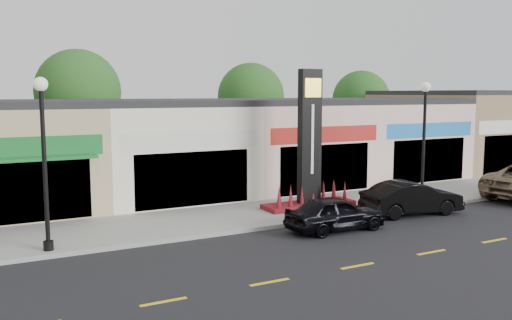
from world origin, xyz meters
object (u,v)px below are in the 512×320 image
object	(u,v)px
lamp_east_near	(424,130)
car_black_conv	(412,198)
car_black_sedan	(335,213)
lamp_west_near	(44,146)
pylon_sign	(309,159)

from	to	relation	value
lamp_east_near	car_black_conv	size ratio (longest dim) A/B	1.26
car_black_sedan	lamp_west_near	bearing A→B (deg)	80.53
lamp_east_near	pylon_sign	distance (m)	5.42
lamp_west_near	lamp_east_near	distance (m)	16.00
car_black_sedan	car_black_conv	distance (m)	4.51
lamp_east_near	car_black_sedan	bearing A→B (deg)	-163.98
lamp_east_near	pylon_sign	bearing A→B (deg)	161.25
lamp_west_near	car_black_conv	size ratio (longest dim) A/B	1.26
lamp_west_near	car_black_conv	xyz separation A→B (m)	(14.37, -1.07, -2.76)
car_black_conv	lamp_west_near	bearing A→B (deg)	93.11
car_black_conv	lamp_east_near	bearing A→B (deg)	-49.38
lamp_east_near	car_black_conv	distance (m)	3.38
car_black_sedan	car_black_conv	bearing A→B (deg)	-80.81
lamp_west_near	car_black_conv	distance (m)	14.67
lamp_east_near	car_black_sedan	xyz separation A→B (m)	(-6.09, -1.75, -2.81)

